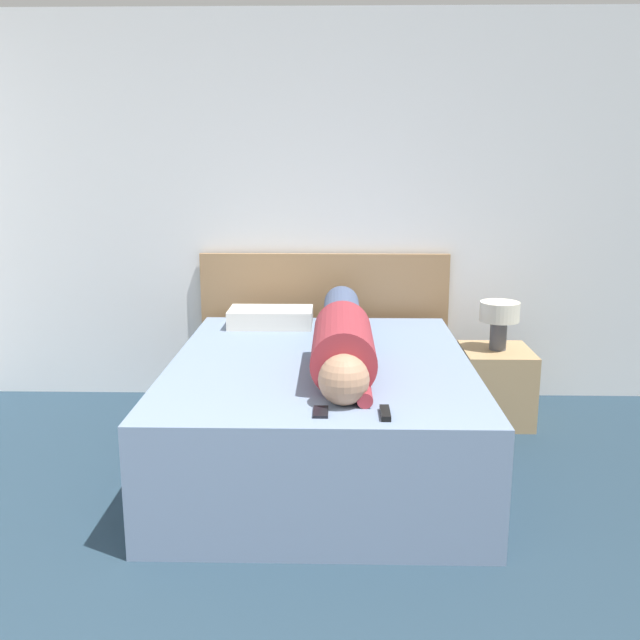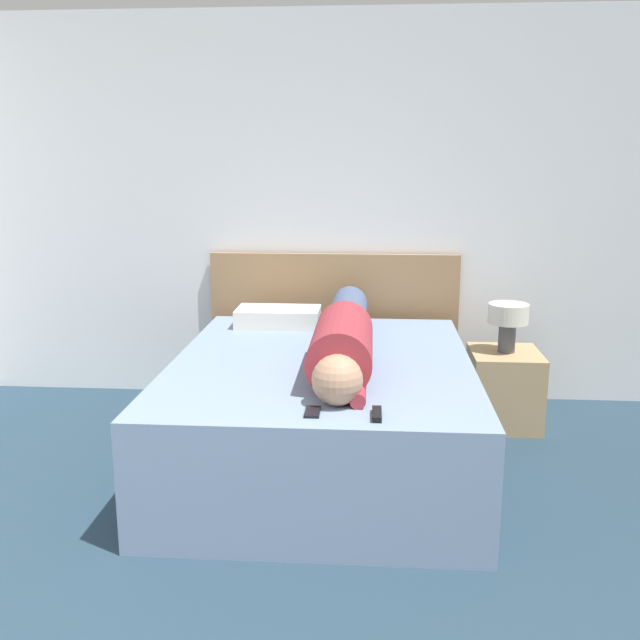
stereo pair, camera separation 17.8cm
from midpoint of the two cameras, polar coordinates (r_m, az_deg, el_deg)
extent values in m
cube|color=white|center=(4.91, 0.47, 8.72)|extent=(5.91, 0.06, 2.60)
cube|color=#7589A8|center=(3.92, 1.48, -7.38)|extent=(1.59, 2.01, 0.60)
cube|color=#A37A51|center=(4.96, 2.14, -0.52)|extent=(1.71, 0.04, 1.02)
cube|color=tan|center=(4.67, 15.56, -5.28)|extent=(0.43, 0.47, 0.47)
cylinder|color=#4C4C51|center=(4.59, 15.81, -1.37)|extent=(0.10, 0.10, 0.18)
cylinder|color=beige|center=(4.55, 15.92, 0.50)|extent=(0.25, 0.25, 0.12)
sphere|color=tan|center=(3.10, 3.04, -4.83)|extent=(0.23, 0.23, 0.23)
cylinder|color=#992D38|center=(3.51, 3.20, -2.07)|extent=(0.30, 0.73, 0.30)
cylinder|color=#47567A|center=(4.30, 3.40, 0.19)|extent=(0.23, 0.87, 0.23)
cylinder|color=#992D38|center=(3.18, 4.70, -5.92)|extent=(0.07, 0.22, 0.07)
cube|color=silver|center=(4.57, -2.25, 0.24)|extent=(0.53, 0.30, 0.11)
cube|color=black|center=(3.01, 6.28, -7.51)|extent=(0.04, 0.15, 0.02)
cube|color=black|center=(3.03, 1.10, -7.37)|extent=(0.06, 0.13, 0.01)
camera|label=1|loc=(0.09, -88.59, 0.32)|focal=40.00mm
camera|label=2|loc=(0.09, 91.41, -0.32)|focal=40.00mm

